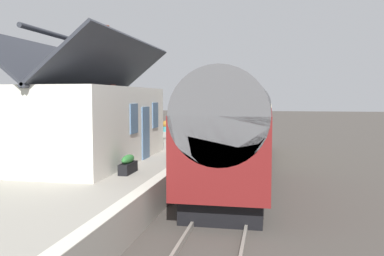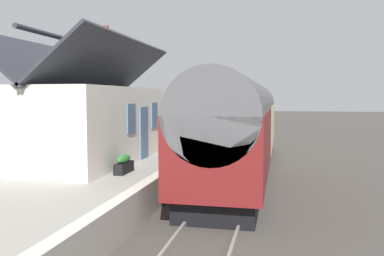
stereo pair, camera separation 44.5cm
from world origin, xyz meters
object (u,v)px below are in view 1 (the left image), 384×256
Objects in this scene: train at (242,124)px; planter_bench_right at (128,164)px; planter_edge_near at (166,125)px; planter_edge_far at (158,134)px; station_building at (86,121)px; planter_corner_building at (131,137)px; bench_near_building at (174,132)px; planter_bench_left at (213,129)px; bench_by_lamp at (179,129)px; lamp_post_platform at (211,94)px; station_sign_board at (216,115)px; planter_under_sign at (208,125)px; tree_far_left at (92,79)px.

train is 7.39m from planter_bench_right.
planter_edge_near reaches higher than planter_edge_far.
planter_edge_near is at bearing 10.25° from planter_bench_right.
planter_edge_near is at bearing 1.60° from station_building.
planter_edge_far is at bearing -4.35° from planter_corner_building.
bench_near_building is 1.36× the size of planter_bench_right.
station_building is 9.85× the size of planter_edge_near.
planter_bench_left is (7.75, -3.07, -0.17)m from planter_corner_building.
bench_near_building is 2.00m from bench_by_lamp.
train is at bearing -163.81° from lamp_post_platform.
station_sign_board is at bearing 14.97° from train.
planter_edge_far is 6.87m from lamp_post_platform.
bench_near_building is 5.02m from planter_bench_left.
lamp_post_platform is at bearing -165.41° from planter_under_sign.
train reaches higher than bench_by_lamp.
planter_bench_left is 0.22× the size of lamp_post_platform.
station_building reaches higher than planter_edge_far.
planter_edge_near is at bearing 2.99° from planter_corner_building.
train is 4.61× the size of lamp_post_platform.
planter_under_sign is 0.83× the size of planter_edge_far.
bench_near_building is 6.19m from station_sign_board.
planter_under_sign is at bearing 18.99° from station_sign_board.
bench_near_building is (3.45, 4.13, -0.75)m from train.
tree_far_left is at bearing 27.99° from planter_bench_right.
planter_under_sign is 0.10× the size of tree_far_left.
planter_edge_near is (-3.30, 2.55, 0.14)m from planter_under_sign.
bench_near_building is at bearing 50.14° from train.
planter_edge_near reaches higher than planter_bench_right.
planter_bench_left is (12.67, -3.14, -1.29)m from station_building.
station_sign_board is 0.22× the size of tree_far_left.
station_building is 13.52m from planter_edge_near.
planter_edge_near is at bearing -106.80° from tree_far_left.
lamp_post_platform reaches higher than planter_edge_far.
planter_corner_building is at bearing 165.34° from lamp_post_platform.
bench_by_lamp is at bearing -7.98° from station_building.
bench_near_building is at bearing -174.91° from bench_by_lamp.
lamp_post_platform is at bearing -20.99° from planter_edge_far.
planter_edge_far is at bearing 167.11° from planter_under_sign.
planter_corner_building is at bearing 153.46° from bench_near_building.
tree_far_left is (10.52, 6.95, 3.45)m from planter_corner_building.
planter_edge_near is at bearing 19.24° from bench_near_building.
train is 5.43m from bench_near_building.
planter_bench_left is 11.01m from tree_far_left.
planter_edge_near is 0.81× the size of planter_bench_right.
bench_near_building is at bearing -128.70° from planter_edge_far.
planter_under_sign is at bearing -10.09° from planter_corner_building.
station_sign_board is (3.94, -1.80, 0.71)m from bench_by_lamp.
lamp_post_platform reaches higher than planter_corner_building.
lamp_post_platform is (16.97, -0.23, 2.41)m from planter_bench_right.
planter_bench_left is 1.48m from station_sign_board.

